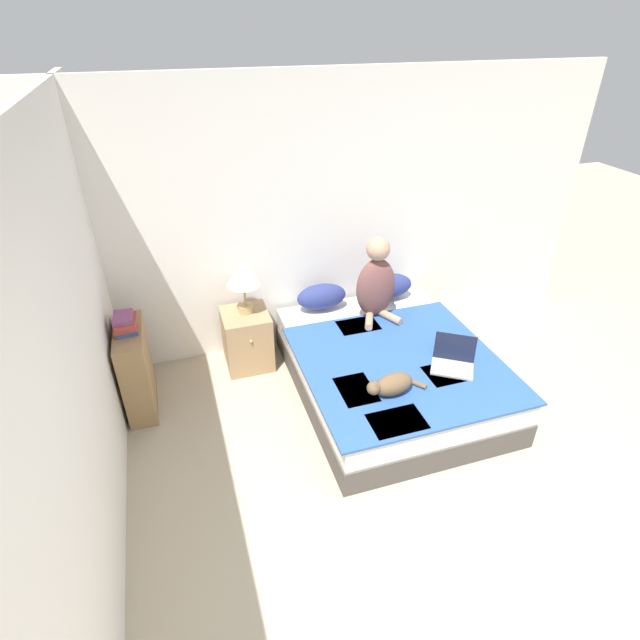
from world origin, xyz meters
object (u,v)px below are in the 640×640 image
object	(u,v)px
bed	(389,370)
bookshelf	(136,369)
pillow_far	(389,286)
laptop_open	(453,361)
pillow_near	(322,297)
book_stack_top	(125,323)
nightstand	(247,339)
cat_tabby	(392,384)
person_sitting	(376,283)
table_lamp	(243,276)

from	to	relation	value
bed	bookshelf	distance (m)	2.16
pillow_far	laptop_open	size ratio (longest dim) A/B	1.13
bookshelf	pillow_near	bearing A→B (deg)	12.51
laptop_open	book_stack_top	size ratio (longest dim) A/B	1.77
pillow_near	laptop_open	world-z (taller)	pillow_near
nightstand	bed	bearing A→B (deg)	-34.83
cat_tabby	book_stack_top	size ratio (longest dim) A/B	2.07
pillow_near	person_sitting	distance (m)	0.57
table_lamp	book_stack_top	world-z (taller)	table_lamp
person_sitting	table_lamp	bearing A→B (deg)	168.90
bed	pillow_far	bearing A→B (deg)	67.51
pillow_far	bookshelf	size ratio (longest dim) A/B	0.64
table_lamp	nightstand	bearing A→B (deg)	-123.83
pillow_near	person_sitting	bearing A→B (deg)	-32.70
laptop_open	table_lamp	distance (m)	1.94
nightstand	bookshelf	bearing A→B (deg)	-162.59
bed	laptop_open	bearing A→B (deg)	-44.60
nightstand	cat_tabby	bearing A→B (deg)	-56.36
bed	pillow_far	distance (m)	0.99
cat_tabby	laptop_open	size ratio (longest dim) A/B	1.17
pillow_far	table_lamp	world-z (taller)	table_lamp
bookshelf	book_stack_top	world-z (taller)	book_stack_top
person_sitting	nightstand	world-z (taller)	person_sitting
person_sitting	nightstand	xyz separation A→B (m)	(-1.20, 0.20, -0.51)
pillow_near	table_lamp	size ratio (longest dim) A/B	0.97
bed	cat_tabby	world-z (taller)	cat_tabby
pillow_far	table_lamp	distance (m)	1.50
bookshelf	book_stack_top	xyz separation A→B (m)	(-0.00, 0.00, 0.45)
laptop_open	cat_tabby	bearing A→B (deg)	-132.13
pillow_far	table_lamp	xyz separation A→B (m)	(-1.45, -0.05, 0.36)
pillow_far	cat_tabby	xyz separation A→B (m)	(-0.60, -1.39, -0.04)
person_sitting	bookshelf	xyz separation A→B (m)	(-2.19, -0.11, -0.41)
pillow_near	nightstand	distance (m)	0.82
pillow_near	nightstand	world-z (taller)	pillow_near
bookshelf	table_lamp	bearing A→B (deg)	18.63
book_stack_top	bookshelf	bearing A→B (deg)	-41.20
cat_tabby	bed	bearing A→B (deg)	-122.71
pillow_far	laptop_open	xyz separation A→B (m)	(0.02, -1.23, -0.07)
nightstand	book_stack_top	bearing A→B (deg)	-162.70
person_sitting	table_lamp	world-z (taller)	person_sitting
laptop_open	table_lamp	size ratio (longest dim) A/B	0.86
laptop_open	table_lamp	world-z (taller)	table_lamp
bookshelf	nightstand	bearing A→B (deg)	17.41
laptop_open	person_sitting	bearing A→B (deg)	140.49
person_sitting	nightstand	distance (m)	1.32
cat_tabby	book_stack_top	world-z (taller)	book_stack_top
table_lamp	book_stack_top	xyz separation A→B (m)	(-1.01, -0.34, -0.10)
pillow_far	book_stack_top	distance (m)	2.51
cat_tabby	table_lamp	distance (m)	1.64
pillow_near	laptop_open	bearing A→B (deg)	-59.27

